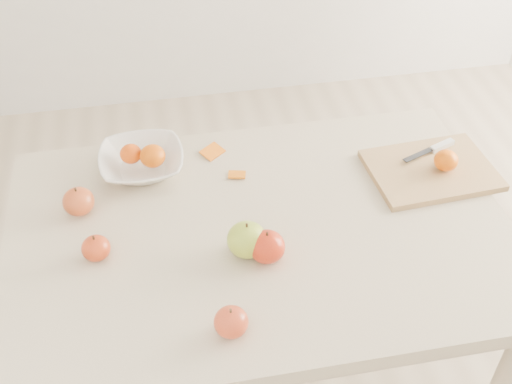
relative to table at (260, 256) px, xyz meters
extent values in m
cube|color=beige|center=(0.00, 0.00, 0.08)|extent=(1.20, 0.80, 0.04)
cylinder|color=#BCAA8E|center=(-0.54, 0.34, -0.30)|extent=(0.06, 0.06, 0.71)
cylinder|color=#BCAA8E|center=(0.54, 0.34, -0.30)|extent=(0.06, 0.06, 0.71)
cube|color=tan|center=(0.48, 0.12, 0.11)|extent=(0.33, 0.25, 0.02)
ellipsoid|color=orange|center=(0.51, 0.11, 0.14)|extent=(0.06, 0.06, 0.05)
imported|color=white|center=(-0.26, 0.27, 0.13)|extent=(0.22, 0.22, 0.05)
ellipsoid|color=#D84C07|center=(-0.29, 0.28, 0.15)|extent=(0.06, 0.06, 0.05)
ellipsoid|color=#D26607|center=(-0.23, 0.25, 0.15)|extent=(0.07, 0.07, 0.06)
cube|color=orange|center=(-0.07, 0.30, 0.10)|extent=(0.07, 0.07, 0.01)
cube|color=orange|center=(-0.02, 0.20, 0.10)|extent=(0.05, 0.04, 0.01)
cube|color=silver|center=(0.54, 0.19, 0.12)|extent=(0.08, 0.04, 0.01)
cube|color=#33353A|center=(0.46, 0.16, 0.12)|extent=(0.09, 0.05, 0.00)
ellipsoid|color=#7A9E18|center=(-0.04, -0.07, 0.14)|extent=(0.09, 0.09, 0.08)
ellipsoid|color=#950505|center=(0.00, -0.10, 0.14)|extent=(0.08, 0.08, 0.07)
ellipsoid|color=maroon|center=(-0.42, 0.14, 0.13)|extent=(0.08, 0.08, 0.07)
ellipsoid|color=#A72316|center=(-0.11, -0.28, 0.13)|extent=(0.07, 0.07, 0.06)
ellipsoid|color=#940C09|center=(-0.38, -0.02, 0.13)|extent=(0.07, 0.07, 0.06)
camera|label=1|loc=(-0.21, -1.07, 1.18)|focal=45.00mm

